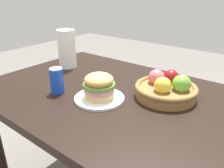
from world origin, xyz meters
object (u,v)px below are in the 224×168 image
at_px(sandwich, 99,86).
at_px(paper_towel_roll, 67,49).
at_px(soda_can, 57,81).
at_px(fruit_basket, 166,88).
at_px(plate, 99,98).

distance_m(sandwich, paper_towel_roll, 0.52).
distance_m(soda_can, fruit_basket, 0.52).
bearing_deg(sandwich, fruit_basket, 43.19).
bearing_deg(fruit_basket, plate, -136.81).
height_order(soda_can, paper_towel_roll, paper_towel_roll).
bearing_deg(plate, soda_can, -162.42).
xyz_separation_m(fruit_basket, paper_towel_roll, (-0.70, 0.01, 0.08)).
xyz_separation_m(soda_can, paper_towel_roll, (-0.25, 0.29, 0.06)).
height_order(sandwich, soda_can, sandwich).
height_order(soda_can, fruit_basket, soda_can).
relative_size(sandwich, paper_towel_roll, 0.61).
bearing_deg(plate, sandwich, -90.00).
distance_m(plate, soda_can, 0.23).
bearing_deg(paper_towel_roll, sandwich, -25.89).
distance_m(plate, paper_towel_roll, 0.53).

